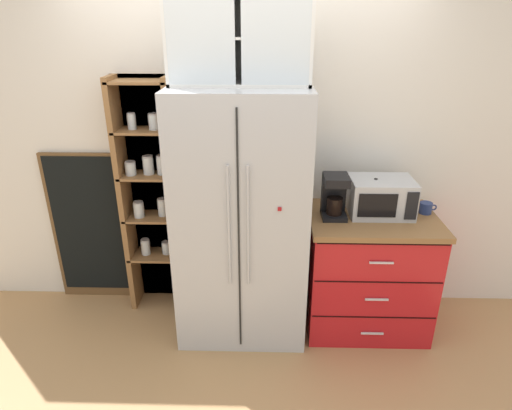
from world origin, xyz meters
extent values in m
plane|color=tan|center=(0.00, 0.00, 0.00)|extent=(10.64, 10.64, 0.00)
cube|color=silver|center=(0.00, 0.40, 1.27)|extent=(4.94, 0.10, 2.55)
cube|color=#B7BABF|center=(0.00, 0.00, 0.91)|extent=(0.91, 0.70, 1.82)
cube|color=black|center=(0.00, -0.36, 0.91)|extent=(0.01, 0.01, 1.68)
cylinder|color=#B7BABF|center=(-0.06, -0.37, 1.00)|extent=(0.02, 0.02, 0.82)
cylinder|color=#B7BABF|center=(0.06, -0.37, 1.00)|extent=(0.02, 0.02, 0.82)
cube|color=#A8161C|center=(0.25, -0.36, 1.13)|extent=(0.02, 0.01, 0.02)
cube|color=brown|center=(-0.71, 0.37, 0.93)|extent=(0.48, 0.04, 1.85)
cube|color=olive|center=(-0.91, 0.23, 0.93)|extent=(0.04, 0.23, 1.85)
cube|color=olive|center=(-0.52, 0.23, 0.93)|extent=(0.04, 0.23, 1.85)
cube|color=olive|center=(-0.71, 0.23, 0.45)|extent=(0.42, 0.23, 0.02)
cylinder|color=silver|center=(-0.79, 0.24, 0.52)|extent=(0.07, 0.07, 0.12)
cylinder|color=#E0C67F|center=(-0.79, 0.24, 0.50)|extent=(0.06, 0.06, 0.08)
cylinder|color=#B2B2B7|center=(-0.79, 0.24, 0.59)|extent=(0.07, 0.07, 0.01)
cylinder|color=silver|center=(-0.63, 0.25, 0.51)|extent=(0.07, 0.07, 0.09)
cylinder|color=white|center=(-0.63, 0.25, 0.49)|extent=(0.06, 0.06, 0.06)
cylinder|color=#B2B2B7|center=(-0.63, 0.25, 0.56)|extent=(0.07, 0.07, 0.01)
cube|color=olive|center=(-0.71, 0.23, 0.79)|extent=(0.42, 0.23, 0.02)
cylinder|color=silver|center=(-0.81, 0.22, 0.86)|extent=(0.08, 0.08, 0.11)
cylinder|color=white|center=(-0.81, 0.22, 0.84)|extent=(0.07, 0.07, 0.08)
cylinder|color=#B2B2B7|center=(-0.81, 0.22, 0.92)|extent=(0.08, 0.08, 0.01)
cylinder|color=silver|center=(-0.63, 0.25, 0.87)|extent=(0.07, 0.07, 0.13)
cylinder|color=#382316|center=(-0.63, 0.25, 0.85)|extent=(0.06, 0.06, 0.09)
cylinder|color=#B2B2B7|center=(-0.63, 0.25, 0.94)|extent=(0.07, 0.07, 0.01)
cube|color=olive|center=(-0.71, 0.23, 1.13)|extent=(0.42, 0.23, 0.02)
cylinder|color=silver|center=(-0.83, 0.22, 1.19)|extent=(0.08, 0.08, 0.09)
cylinder|color=beige|center=(-0.83, 0.22, 1.17)|extent=(0.07, 0.07, 0.06)
cylinder|color=#B2B2B7|center=(-0.83, 0.22, 1.24)|extent=(0.08, 0.08, 0.01)
cylinder|color=silver|center=(-0.71, 0.25, 1.21)|extent=(0.08, 0.08, 0.13)
cylinder|color=#B77A38|center=(-0.71, 0.25, 1.19)|extent=(0.07, 0.07, 0.09)
cylinder|color=#B2B2B7|center=(-0.71, 0.25, 1.28)|extent=(0.08, 0.08, 0.01)
cylinder|color=silver|center=(-0.61, 0.25, 1.21)|extent=(0.07, 0.07, 0.13)
cylinder|color=#2D2D2D|center=(-0.61, 0.25, 1.19)|extent=(0.06, 0.06, 0.09)
cylinder|color=#B2B2B7|center=(-0.61, 0.25, 1.28)|extent=(0.07, 0.07, 0.01)
cube|color=olive|center=(-0.71, 0.23, 1.47)|extent=(0.42, 0.23, 0.02)
cylinder|color=silver|center=(-0.79, 0.23, 1.53)|extent=(0.06, 0.06, 0.11)
cylinder|color=#CCB78C|center=(-0.79, 0.23, 1.52)|extent=(0.05, 0.05, 0.07)
cylinder|color=#B2B2B7|center=(-0.79, 0.23, 1.59)|extent=(0.06, 0.06, 0.01)
cylinder|color=silver|center=(-0.63, 0.23, 1.53)|extent=(0.08, 0.08, 0.10)
cylinder|color=brown|center=(-0.63, 0.23, 1.52)|extent=(0.07, 0.07, 0.07)
cylinder|color=#B2B2B7|center=(-0.63, 0.23, 1.59)|extent=(0.07, 0.07, 0.01)
cube|color=olive|center=(-0.71, 0.23, 1.81)|extent=(0.42, 0.23, 0.02)
cube|color=red|center=(0.94, 0.03, 0.44)|extent=(0.88, 0.64, 0.87)
cube|color=olive|center=(0.94, 0.03, 0.89)|extent=(0.91, 0.67, 0.04)
cube|color=black|center=(0.94, -0.30, 0.28)|extent=(0.86, 0.00, 0.01)
cube|color=silver|center=(0.94, -0.30, 0.15)|extent=(0.16, 0.01, 0.01)
cube|color=black|center=(0.94, -0.30, 0.57)|extent=(0.86, 0.00, 0.01)
cube|color=silver|center=(0.94, -0.30, 0.44)|extent=(0.16, 0.01, 0.01)
cube|color=black|center=(0.94, -0.30, 0.86)|extent=(0.86, 0.00, 0.01)
cube|color=silver|center=(0.94, -0.30, 0.73)|extent=(0.16, 0.01, 0.01)
cube|color=#B7BABF|center=(0.99, 0.08, 1.04)|extent=(0.44, 0.32, 0.26)
cube|color=black|center=(0.93, -0.09, 1.04)|extent=(0.26, 0.01, 0.17)
cube|color=black|center=(1.16, -0.09, 1.04)|extent=(0.08, 0.01, 0.20)
cube|color=black|center=(0.65, 0.01, 0.93)|extent=(0.17, 0.20, 0.03)
cube|color=black|center=(0.65, 0.08, 1.06)|extent=(0.17, 0.06, 0.30)
cube|color=black|center=(0.65, 0.01, 1.19)|extent=(0.17, 0.20, 0.06)
cylinder|color=black|center=(0.65, 0.00, 1.00)|extent=(0.11, 0.11, 0.12)
cylinder|color=navy|center=(1.32, 0.09, 0.95)|extent=(0.09, 0.09, 0.08)
torus|color=navy|center=(1.38, 0.09, 0.96)|extent=(0.05, 0.01, 0.05)
cylinder|color=#2D2D33|center=(0.94, -0.01, 0.96)|extent=(0.08, 0.08, 0.08)
torus|color=#2D2D33|center=(0.99, -0.01, 0.96)|extent=(0.05, 0.01, 0.05)
cylinder|color=brown|center=(0.94, 0.08, 1.01)|extent=(0.06, 0.06, 0.19)
cone|color=brown|center=(0.94, 0.08, 1.11)|extent=(0.06, 0.06, 0.04)
cylinder|color=brown|center=(0.94, 0.08, 1.14)|extent=(0.02, 0.02, 0.07)
cylinder|color=black|center=(0.94, 0.08, 1.18)|extent=(0.02, 0.02, 0.01)
cube|color=silver|center=(0.00, 0.17, 2.10)|extent=(0.87, 0.02, 0.56)
cube|color=silver|center=(0.00, 0.02, 1.83)|extent=(0.87, 0.32, 0.02)
cube|color=silver|center=(-0.43, 0.02, 2.10)|extent=(0.02, 0.32, 0.56)
cube|color=silver|center=(0.43, 0.02, 2.10)|extent=(0.02, 0.32, 0.56)
cube|color=silver|center=(0.00, 0.02, 2.10)|extent=(0.84, 0.30, 0.02)
cube|color=silver|center=(-0.22, -0.13, 2.10)|extent=(0.40, 0.01, 0.52)
cube|color=silver|center=(0.22, -0.13, 2.10)|extent=(0.40, 0.01, 0.52)
cylinder|color=silver|center=(-0.31, 0.02, 1.85)|extent=(0.05, 0.05, 0.00)
cylinder|color=silver|center=(-0.31, 0.02, 1.88)|extent=(0.01, 0.01, 0.07)
cone|color=silver|center=(-0.31, 0.02, 1.94)|extent=(0.06, 0.06, 0.05)
cylinder|color=silver|center=(-0.10, 0.02, 1.85)|extent=(0.05, 0.05, 0.00)
cylinder|color=silver|center=(-0.10, 0.02, 1.88)|extent=(0.01, 0.01, 0.07)
cone|color=silver|center=(-0.10, 0.02, 1.94)|extent=(0.06, 0.06, 0.05)
cylinder|color=silver|center=(0.10, 0.02, 1.85)|extent=(0.05, 0.05, 0.00)
cylinder|color=silver|center=(0.10, 0.02, 1.88)|extent=(0.01, 0.01, 0.07)
cone|color=silver|center=(0.10, 0.02, 1.94)|extent=(0.06, 0.06, 0.05)
cylinder|color=silver|center=(0.31, 0.02, 1.85)|extent=(0.05, 0.05, 0.00)
cylinder|color=silver|center=(0.31, 0.02, 1.88)|extent=(0.01, 0.01, 0.07)
cone|color=silver|center=(0.31, 0.02, 1.94)|extent=(0.06, 0.06, 0.05)
cylinder|color=white|center=(-0.26, 0.02, 2.14)|extent=(0.06, 0.06, 0.07)
cylinder|color=white|center=(0.26, 0.02, 2.14)|extent=(0.06, 0.06, 0.07)
cube|color=brown|center=(-1.27, 0.33, 0.64)|extent=(0.60, 0.04, 1.27)
cube|color=black|center=(-1.27, 0.31, 0.67)|extent=(0.54, 0.01, 1.17)
camera|label=1|loc=(0.17, -2.78, 2.21)|focal=30.29mm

